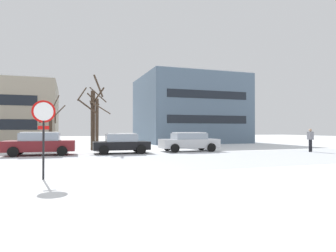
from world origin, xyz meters
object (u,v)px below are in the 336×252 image
at_px(parked_car_silver, 189,142).
at_px(pedestrian_crossing, 310,138).
at_px(parked_car_black, 121,143).
at_px(stop_sign, 44,124).
at_px(parked_car_maroon, 40,143).

xyz_separation_m(parked_car_silver, pedestrian_crossing, (8.36, -3.51, 0.27)).
distance_m(parked_car_black, parked_car_silver, 5.26).
bearing_deg(stop_sign, parked_car_maroon, 95.33).
height_order(parked_car_silver, pedestrian_crossing, pedestrian_crossing).
height_order(stop_sign, pedestrian_crossing, stop_sign).
bearing_deg(pedestrian_crossing, parked_car_silver, 157.24).
height_order(stop_sign, parked_car_black, stop_sign).
relative_size(parked_car_silver, pedestrian_crossing, 2.59).
distance_m(parked_car_silver, pedestrian_crossing, 9.07).
height_order(parked_car_black, pedestrian_crossing, pedestrian_crossing).
xyz_separation_m(parked_car_black, parked_car_silver, (5.25, 0.24, 0.03)).
height_order(parked_car_maroon, pedestrian_crossing, pedestrian_crossing).
xyz_separation_m(parked_car_black, pedestrian_crossing, (13.61, -3.27, 0.30)).
height_order(stop_sign, parked_car_silver, stop_sign).
relative_size(stop_sign, parked_car_maroon, 0.61).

